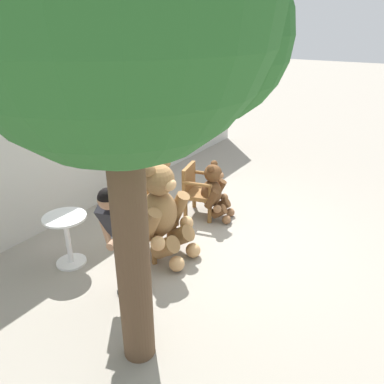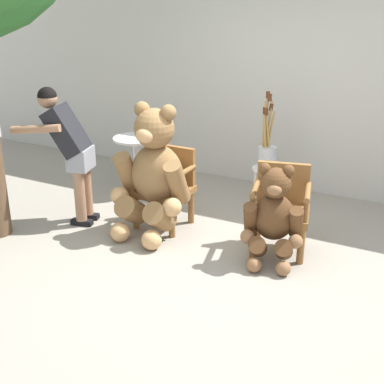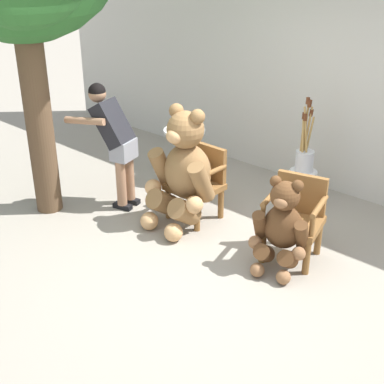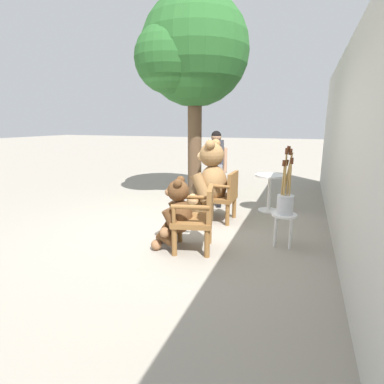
{
  "view_description": "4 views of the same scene",
  "coord_description": "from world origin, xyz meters",
  "views": [
    {
      "loc": [
        -4.18,
        -2.41,
        3.0
      ],
      "look_at": [
        0.18,
        0.41,
        0.63
      ],
      "focal_mm": 35.0,
      "sensor_mm": 36.0,
      "label": 1
    },
    {
      "loc": [
        2.13,
        -4.14,
        2.51
      ],
      "look_at": [
        -0.17,
        0.27,
        0.57
      ],
      "focal_mm": 50.0,
      "sensor_mm": 36.0,
      "label": 2
    },
    {
      "loc": [
        3.06,
        -3.71,
        3.05
      ],
      "look_at": [
        -0.36,
        0.14,
        0.57
      ],
      "focal_mm": 50.0,
      "sensor_mm": 36.0,
      "label": 3
    },
    {
      "loc": [
        4.21,
        1.86,
        1.67
      ],
      "look_at": [
        -0.29,
        0.16,
        0.56
      ],
      "focal_mm": 28.0,
      "sensor_mm": 36.0,
      "label": 4
    }
  ],
  "objects": [
    {
      "name": "patio_tree",
      "position": [
        -2.06,
        -0.54,
        3.07
      ],
      "size": [
        2.39,
        2.28,
        4.28
      ],
      "color": "brown",
      "rests_on": "ground"
    },
    {
      "name": "teddy_bear_large",
      "position": [
        -0.67,
        0.33,
        0.69
      ],
      "size": [
        0.84,
        0.79,
        1.4
      ],
      "color": "olive",
      "rests_on": "ground"
    },
    {
      "name": "back_wall",
      "position": [
        0.0,
        2.4,
        1.4
      ],
      "size": [
        10.0,
        0.16,
        2.8
      ],
      "primitive_type": "cube",
      "color": "beige",
      "rests_on": "ground"
    },
    {
      "name": "white_stool",
      "position": [
        0.11,
        1.66,
        0.36
      ],
      "size": [
        0.34,
        0.34,
        0.46
      ],
      "color": "white",
      "rests_on": "ground"
    },
    {
      "name": "wooden_chair_left",
      "position": [
        -0.66,
        0.59,
        0.46
      ],
      "size": [
        0.57,
        0.53,
        0.86
      ],
      "color": "brown",
      "rests_on": "ground"
    },
    {
      "name": "ground_plane",
      "position": [
        0.0,
        0.0,
        0.0
      ],
      "size": [
        60.0,
        60.0,
        0.0
      ],
      "primitive_type": "plane",
      "color": "gray"
    },
    {
      "name": "teddy_bear_small",
      "position": [
        0.68,
        0.3,
        0.48
      ],
      "size": [
        0.61,
        0.61,
        0.98
      ],
      "color": "brown",
      "rests_on": "ground"
    },
    {
      "name": "person_visitor",
      "position": [
        -1.62,
        0.17,
        0.9
      ],
      "size": [
        0.76,
        0.61,
        1.51
      ],
      "color": "black",
      "rests_on": "ground"
    },
    {
      "name": "wooden_chair_right",
      "position": [
        0.65,
        0.59,
        0.46
      ],
      "size": [
        0.67,
        0.64,
        0.86
      ],
      "color": "brown",
      "rests_on": "ground"
    },
    {
      "name": "round_side_table",
      "position": [
        -1.51,
        1.28,
        0.45
      ],
      "size": [
        0.56,
        0.56,
        0.72
      ],
      "color": "white",
      "rests_on": "ground"
    },
    {
      "name": "brush_bucket",
      "position": [
        0.1,
        1.66,
        0.67
      ],
      "size": [
        0.22,
        0.22,
        0.92
      ],
      "color": "silver",
      "rests_on": "white_stool"
    }
  ]
}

